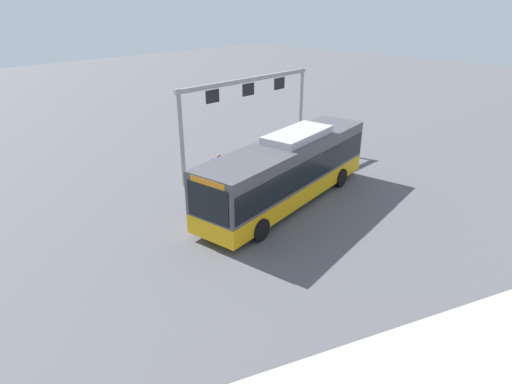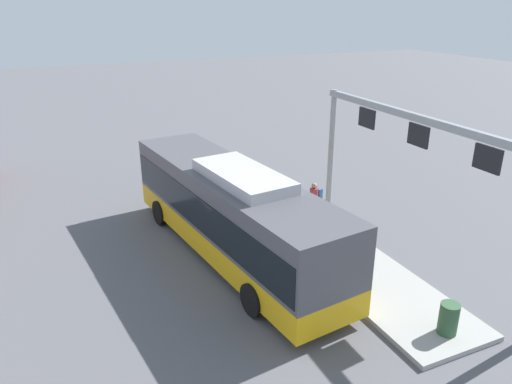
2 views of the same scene
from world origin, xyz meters
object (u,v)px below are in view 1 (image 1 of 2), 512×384
object	(u,v)px
person_waiting_mid	(219,168)
trash_bin	(312,146)
person_boarding	(191,189)
person_waiting_near	(210,177)
bus_main	(288,168)

from	to	relation	value
person_waiting_mid	trash_bin	size ratio (longest dim) A/B	1.86
person_boarding	trash_bin	distance (m)	10.29
person_waiting_near	person_waiting_mid	distance (m)	1.40
person_waiting_near	trash_bin	size ratio (longest dim) A/B	1.86
person_boarding	trash_bin	world-z (taller)	person_boarding
person_waiting_near	trash_bin	distance (m)	8.90
bus_main	person_waiting_near	world-z (taller)	bus_main
bus_main	person_waiting_mid	world-z (taller)	bus_main
person_waiting_near	person_boarding	bearing A→B (deg)	-55.00
person_waiting_near	person_waiting_mid	size ratio (longest dim) A/B	1.00
trash_bin	bus_main	bearing A→B (deg)	28.09
bus_main	person_boarding	bearing A→B (deg)	-47.53
bus_main	person_waiting_mid	distance (m)	4.15
person_waiting_near	trash_bin	world-z (taller)	person_waiting_near
person_boarding	person_waiting_near	bearing A→B (deg)	84.82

